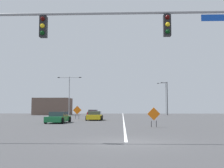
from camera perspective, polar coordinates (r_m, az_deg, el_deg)
ground at (r=12.89m, az=3.01°, el=-12.24°), size 137.60×137.60×0.00m
road_centre_stripe at (r=51.03m, az=2.38°, el=-6.93°), size 0.16×76.44×0.01m
traffic_signal_assembly at (r=13.70m, az=-12.50°, el=10.18°), size 18.23×0.44×6.70m
street_lamp_mid_right at (r=66.23m, az=11.20°, el=-2.69°), size 2.13×0.24×7.76m
street_lamp_far_right at (r=62.06m, az=11.53°, el=-2.68°), size 1.51×0.24×7.55m
street_lamp_mid_left at (r=54.61m, az=-9.04°, el=-1.73°), size 4.78×0.24×7.91m
construction_sign_right_shoulder at (r=23.00m, az=8.83°, el=-6.48°), size 1.09×0.20×1.67m
construction_sign_median_near at (r=39.56m, az=-7.38°, el=-5.65°), size 1.24×0.17×1.94m
car_yellow_near at (r=36.34m, az=-3.70°, el=-6.75°), size 2.09×4.19×1.20m
car_red_mid at (r=56.86m, az=-4.04°, el=-6.12°), size 2.24×4.18×1.28m
car_green_approaching at (r=30.12m, az=-11.28°, el=-6.99°), size 2.16×4.43×1.21m
roadside_building_west at (r=66.84m, az=-12.42°, el=-4.67°), size 8.43×6.12×4.03m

